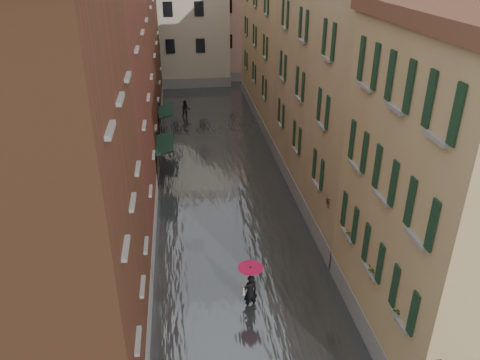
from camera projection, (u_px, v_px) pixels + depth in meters
ground at (250, 312)px, 19.23m from camera, size 120.00×120.00×0.00m
floodwater at (220, 173)px, 30.70m from camera, size 10.00×60.00×0.20m
building_left_near at (27, 211)px, 13.72m from camera, size 6.00×8.00×13.00m
building_left_mid at (87, 106)px, 23.58m from camera, size 6.00×14.00×12.50m
building_left_far at (116, 38)px, 36.53m from camera, size 6.00×16.00×14.00m
building_right_near at (466, 203)px, 15.70m from camera, size 6.00×8.00×11.50m
building_right_mid at (355, 91)px, 25.11m from camera, size 6.00×14.00×13.00m
building_right_far at (291, 50)px, 38.73m from camera, size 6.00×16.00×11.50m
building_end_cream at (169, 19)px, 49.63m from camera, size 12.00×9.00×13.00m
building_end_pink at (250, 20)px, 52.68m from camera, size 10.00×9.00×12.00m
awning_near at (164, 144)px, 28.95m from camera, size 1.09×3.39×2.80m
awning_far at (165, 112)px, 34.61m from camera, size 1.09×3.04×2.80m
window_planters at (362, 243)px, 17.51m from camera, size 0.59×7.99×0.84m
pedestrian_main at (250, 283)px, 18.87m from camera, size 1.06×1.06×2.06m
pedestrian_far at (186, 110)px, 40.24m from camera, size 0.84×0.67×1.65m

